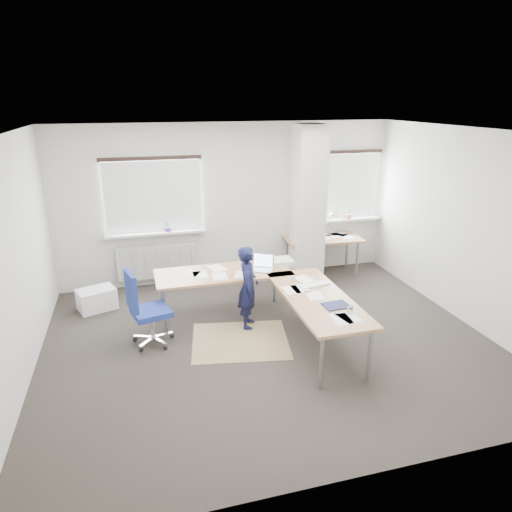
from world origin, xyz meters
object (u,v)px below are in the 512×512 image
object	(u,v)px
desk_main	(270,285)
person	(248,287)
task_chair	(149,324)
desk_side	(323,240)

from	to	relation	value
desk_main	person	bearing A→B (deg)	143.79
desk_main	task_chair	bearing A→B (deg)	178.56
task_chair	person	xyz separation A→B (m)	(1.42, 0.15, 0.31)
desk_main	desk_side	size ratio (longest dim) A/B	1.80
desk_main	task_chair	size ratio (longest dim) A/B	2.42
desk_side	task_chair	bearing A→B (deg)	-147.03
task_chair	person	world-z (taller)	person
desk_side	desk_main	bearing A→B (deg)	-126.61
desk_main	desk_side	distance (m)	2.43
desk_main	person	world-z (taller)	person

